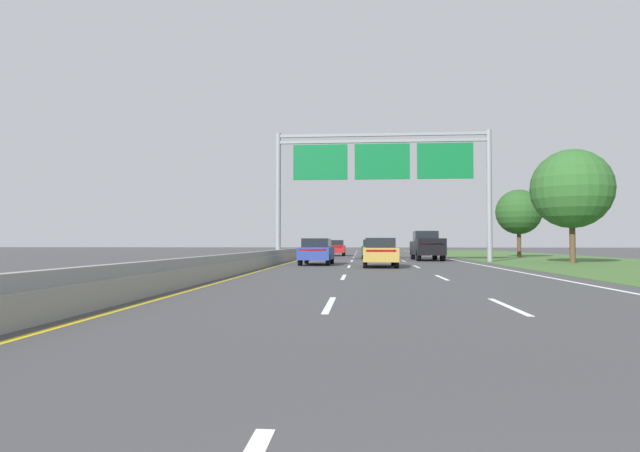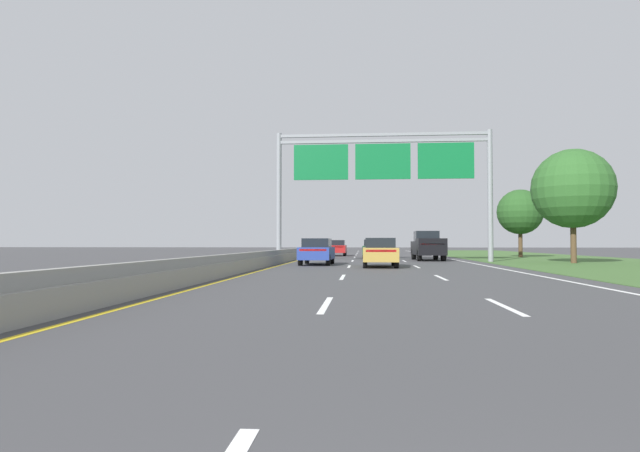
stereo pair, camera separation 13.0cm
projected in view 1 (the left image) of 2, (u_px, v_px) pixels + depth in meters
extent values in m
plane|color=#3D3D3F|center=(379.00, 262.00, 35.46)|extent=(220.00, 220.00, 0.00)
cube|color=white|center=(329.00, 305.00, 11.19)|extent=(0.14, 3.00, 0.01)
cube|color=white|center=(344.00, 277.00, 20.16)|extent=(0.14, 3.00, 0.01)
cube|color=white|center=(349.00, 266.00, 29.13)|extent=(0.14, 3.00, 0.01)
cube|color=white|center=(352.00, 261.00, 38.09)|extent=(0.14, 3.00, 0.01)
cube|color=white|center=(354.00, 257.00, 47.06)|extent=(0.14, 3.00, 0.01)
cube|color=white|center=(355.00, 255.00, 56.03)|extent=(0.14, 3.00, 0.01)
cube|color=white|center=(356.00, 253.00, 65.00)|extent=(0.14, 3.00, 0.01)
cube|color=white|center=(356.00, 252.00, 73.97)|extent=(0.14, 3.00, 0.01)
cube|color=white|center=(357.00, 251.00, 82.94)|extent=(0.14, 3.00, 0.01)
cube|color=white|center=(508.00, 306.00, 10.90)|extent=(0.14, 3.00, 0.01)
cube|color=white|center=(442.00, 278.00, 19.87)|extent=(0.14, 3.00, 0.01)
cube|color=white|center=(417.00, 267.00, 28.84)|extent=(0.14, 3.00, 0.01)
cube|color=white|center=(403.00, 261.00, 37.81)|extent=(0.14, 3.00, 0.01)
cube|color=white|center=(395.00, 257.00, 46.78)|extent=(0.14, 3.00, 0.01)
cube|color=white|center=(390.00, 255.00, 55.74)|extent=(0.14, 3.00, 0.01)
cube|color=white|center=(386.00, 253.00, 64.71)|extent=(0.14, 3.00, 0.01)
cube|color=white|center=(383.00, 252.00, 73.68)|extent=(0.14, 3.00, 0.01)
cube|color=white|center=(381.00, 251.00, 82.65)|extent=(0.14, 3.00, 0.01)
cube|color=white|center=(468.00, 262.00, 35.00)|extent=(0.16, 106.00, 0.01)
cube|color=gold|center=(292.00, 262.00, 35.92)|extent=(0.16, 106.00, 0.01)
cube|color=#3D602D|center=(594.00, 263.00, 34.37)|extent=(14.00, 110.00, 0.02)
cube|color=gray|center=(282.00, 258.00, 35.98)|extent=(0.60, 110.00, 0.55)
cube|color=gray|center=(282.00, 252.00, 36.00)|extent=(0.25, 110.00, 0.30)
cylinder|color=gray|center=(278.00, 197.00, 37.49)|extent=(0.36, 0.36, 9.13)
cylinder|color=gray|center=(489.00, 196.00, 36.34)|extent=(0.36, 0.36, 9.13)
cube|color=gray|center=(382.00, 135.00, 37.05)|extent=(14.70, 0.24, 0.20)
cube|color=gray|center=(382.00, 141.00, 37.04)|extent=(14.70, 0.24, 0.20)
cube|color=#0C602D|center=(320.00, 162.00, 37.15)|extent=(3.83, 0.12, 2.49)
cube|color=#0C602D|center=(382.00, 162.00, 36.81)|extent=(3.83, 0.12, 2.49)
cube|color=#0C602D|center=(445.00, 161.00, 36.47)|extent=(3.83, 0.12, 2.49)
cube|color=black|center=(427.00, 248.00, 39.38)|extent=(2.07, 5.43, 1.00)
cube|color=black|center=(425.00, 236.00, 40.26)|extent=(1.75, 1.92, 0.78)
cube|color=#B21414|center=(432.00, 244.00, 36.74)|extent=(1.68, 0.10, 0.12)
cube|color=black|center=(430.00, 240.00, 37.68)|extent=(2.03, 1.97, 0.20)
cylinder|color=black|center=(413.00, 254.00, 41.25)|extent=(0.31, 0.84, 0.84)
cylinder|color=black|center=(435.00, 254.00, 41.14)|extent=(0.31, 0.84, 0.84)
cylinder|color=black|center=(419.00, 255.00, 37.59)|extent=(0.31, 0.84, 0.84)
cylinder|color=black|center=(443.00, 255.00, 37.48)|extent=(0.31, 0.84, 0.84)
cube|color=maroon|center=(336.00, 249.00, 52.80)|extent=(1.82, 4.40, 0.72)
cube|color=black|center=(336.00, 243.00, 52.77)|extent=(1.57, 2.30, 0.52)
cube|color=#B21414|center=(335.00, 247.00, 50.66)|extent=(1.53, 0.08, 0.12)
cylinder|color=black|center=(329.00, 252.00, 54.35)|extent=(0.22, 0.66, 0.66)
cylinder|color=black|center=(344.00, 252.00, 54.22)|extent=(0.22, 0.66, 0.66)
cylinder|color=black|center=(327.00, 253.00, 51.37)|extent=(0.22, 0.66, 0.66)
cylinder|color=black|center=(343.00, 253.00, 51.24)|extent=(0.22, 0.66, 0.66)
cube|color=#193D23|center=(373.00, 250.00, 43.35)|extent=(1.85, 4.41, 0.72)
cube|color=black|center=(373.00, 243.00, 43.32)|extent=(1.58, 2.31, 0.52)
cube|color=#B21414|center=(373.00, 248.00, 41.21)|extent=(1.53, 0.09, 0.12)
cylinder|color=black|center=(363.00, 254.00, 44.90)|extent=(0.22, 0.66, 0.66)
cylinder|color=black|center=(382.00, 254.00, 44.76)|extent=(0.22, 0.66, 0.66)
cylinder|color=black|center=(363.00, 255.00, 41.92)|extent=(0.22, 0.66, 0.66)
cylinder|color=black|center=(383.00, 255.00, 41.78)|extent=(0.22, 0.66, 0.66)
cube|color=#A38438|center=(380.00, 254.00, 28.64)|extent=(1.85, 4.41, 0.72)
cube|color=black|center=(380.00, 243.00, 28.61)|extent=(1.58, 2.31, 0.52)
cube|color=#B21414|center=(381.00, 251.00, 26.50)|extent=(1.53, 0.09, 0.12)
cylinder|color=black|center=(365.00, 260.00, 30.19)|extent=(0.22, 0.66, 0.66)
cylinder|color=black|center=(393.00, 260.00, 30.05)|extent=(0.22, 0.66, 0.66)
cylinder|color=black|center=(365.00, 262.00, 27.21)|extent=(0.22, 0.66, 0.66)
cylinder|color=black|center=(396.00, 262.00, 27.07)|extent=(0.22, 0.66, 0.66)
cube|color=navy|center=(317.00, 253.00, 31.61)|extent=(1.91, 4.44, 0.72)
cube|color=black|center=(317.00, 243.00, 31.58)|extent=(1.61, 2.33, 0.52)
cube|color=#B21414|center=(313.00, 250.00, 29.47)|extent=(1.53, 0.11, 0.12)
cylinder|color=black|center=(307.00, 258.00, 33.16)|extent=(0.23, 0.66, 0.66)
cylinder|color=black|center=(332.00, 258.00, 33.01)|extent=(0.23, 0.66, 0.66)
cylinder|color=black|center=(300.00, 260.00, 30.19)|extent=(0.23, 0.66, 0.66)
cylinder|color=black|center=(328.00, 260.00, 30.03)|extent=(0.23, 0.66, 0.66)
cylinder|color=#4C3823|center=(572.00, 242.00, 33.61)|extent=(0.36, 0.36, 2.74)
sphere|color=#285623|center=(572.00, 189.00, 33.71)|extent=(5.06, 5.06, 5.06)
cylinder|color=#4C3823|center=(519.00, 244.00, 47.41)|extent=(0.36, 0.36, 2.47)
sphere|color=#234C1E|center=(519.00, 212.00, 47.50)|extent=(4.04, 4.04, 4.04)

